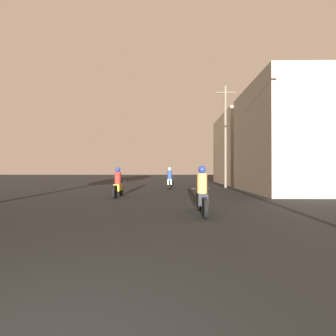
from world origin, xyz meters
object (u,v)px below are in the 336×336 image
object	(u,v)px
motorcycle_black	(202,195)
building_right_far	(247,150)
motorcycle_yellow	(118,185)
motorcycle_white	(170,180)
utility_pole_far	(225,135)
building_right_near	(283,139)

from	to	relation	value
motorcycle_black	building_right_far	bearing A→B (deg)	68.11
motorcycle_black	motorcycle_yellow	world-z (taller)	motorcycle_black
motorcycle_yellow	motorcycle_white	distance (m)	5.64
building_right_far	utility_pole_far	distance (m)	6.04
motorcycle_yellow	utility_pole_far	xyz separation A→B (m)	(7.00, 6.07, 3.54)
building_right_near	motorcycle_black	bearing A→B (deg)	-130.45
motorcycle_white	building_right_near	world-z (taller)	building_right_near
motorcycle_yellow	building_right_far	world-z (taller)	building_right_far
motorcycle_white	building_right_near	distance (m)	8.03
building_right_far	motorcycle_white	bearing A→B (deg)	-141.69
utility_pole_far	building_right_far	bearing A→B (deg)	56.34
motorcycle_yellow	utility_pole_far	size ratio (longest dim) A/B	0.25
motorcycle_black	building_right_near	size ratio (longest dim) A/B	0.29
motorcycle_yellow	utility_pole_far	world-z (taller)	utility_pole_far
motorcycle_black	building_right_near	world-z (taller)	building_right_near
motorcycle_white	building_right_far	bearing A→B (deg)	28.67
motorcycle_black	motorcycle_yellow	xyz separation A→B (m)	(-3.75, 4.38, -0.00)
building_right_near	building_right_far	bearing A→B (deg)	86.78
motorcycle_white	building_right_far	size ratio (longest dim) A/B	0.26
building_right_near	building_right_far	xyz separation A→B (m)	(0.47, 8.28, 0.02)
motorcycle_yellow	building_right_far	size ratio (longest dim) A/B	0.26
motorcycle_yellow	building_right_near	bearing A→B (deg)	11.54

